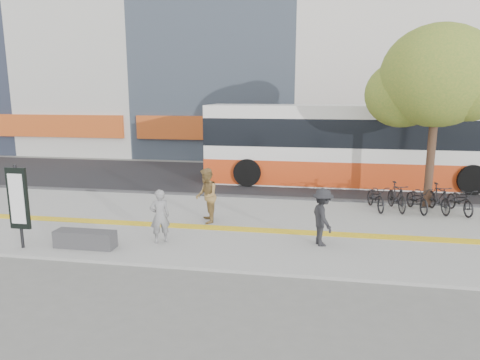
% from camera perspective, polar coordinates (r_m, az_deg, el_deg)
% --- Properties ---
extents(ground, '(120.00, 120.00, 0.00)m').
position_cam_1_polar(ground, '(12.22, -6.03, -7.97)').
color(ground, '#61615D').
rests_on(ground, ground).
extents(sidewalk, '(40.00, 7.00, 0.08)m').
position_cam_1_polar(sidewalk, '(13.58, -4.31, -5.76)').
color(sidewalk, gray).
rests_on(sidewalk, ground).
extents(tactile_strip, '(40.00, 0.45, 0.01)m').
position_cam_1_polar(tactile_strip, '(13.11, -4.84, -6.20)').
color(tactile_strip, yellow).
rests_on(tactile_strip, sidewalk).
extents(street, '(40.00, 8.00, 0.06)m').
position_cam_1_polar(street, '(20.72, 0.75, 0.25)').
color(street, black).
rests_on(street, ground).
extents(curb, '(40.00, 0.25, 0.14)m').
position_cam_1_polar(curb, '(16.87, -1.41, -2.21)').
color(curb, '#353537').
rests_on(curb, ground).
extents(bench, '(1.60, 0.45, 0.45)m').
position_cam_1_polar(bench, '(12.05, -19.75, -7.35)').
color(bench, '#353537').
rests_on(bench, sidewalk).
extents(signboard, '(0.55, 0.10, 2.20)m').
position_cam_1_polar(signboard, '(12.40, -27.23, -2.34)').
color(signboard, black).
rests_on(signboard, sidewalk).
extents(street_tree, '(4.40, 3.80, 6.31)m').
position_cam_1_polar(street_tree, '(16.39, 24.44, 12.07)').
color(street_tree, '#3C281B').
rests_on(street_tree, sidewalk).
extents(bus, '(13.00, 3.08, 3.46)m').
position_cam_1_polar(bus, '(19.79, 14.76, 4.21)').
color(bus, silver).
rests_on(bus, street).
extents(bicycle_row, '(3.61, 1.74, 0.97)m').
position_cam_1_polar(bicycle_row, '(15.87, 22.37, -2.24)').
color(bicycle_row, black).
rests_on(bicycle_row, sidewalk).
extents(seated_woman, '(0.64, 0.57, 1.47)m').
position_cam_1_polar(seated_woman, '(11.77, -10.53, -4.71)').
color(seated_woman, black).
rests_on(seated_woman, sidewalk).
extents(pedestrian_tan, '(0.86, 0.98, 1.71)m').
position_cam_1_polar(pedestrian_tan, '(13.36, -4.46, -2.08)').
color(pedestrian_tan, olive).
rests_on(pedestrian_tan, sidewalk).
extents(pedestrian_dark, '(0.87, 1.12, 1.53)m').
position_cam_1_polar(pedestrian_dark, '(11.58, 10.83, -4.83)').
color(pedestrian_dark, black).
rests_on(pedestrian_dark, sidewalk).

